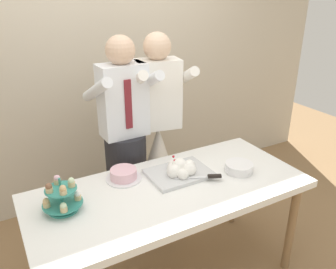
% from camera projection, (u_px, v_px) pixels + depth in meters
% --- Properties ---
extents(rear_wall, '(5.20, 0.10, 2.90)m').
position_uv_depth(rear_wall, '(94.00, 49.00, 3.04)').
color(rear_wall, beige).
rests_on(rear_wall, ground_plane).
extents(dessert_table, '(1.80, 0.80, 0.78)m').
position_uv_depth(dessert_table, '(170.00, 197.00, 2.24)').
color(dessert_table, white).
rests_on(dessert_table, ground_plane).
extents(cupcake_stand, '(0.23, 0.23, 0.21)m').
position_uv_depth(cupcake_stand, '(62.00, 198.00, 1.95)').
color(cupcake_stand, teal).
rests_on(cupcake_stand, dessert_table).
extents(main_cake_tray, '(0.42, 0.37, 0.13)m').
position_uv_depth(main_cake_tray, '(180.00, 170.00, 2.33)').
color(main_cake_tray, silver).
rests_on(main_cake_tray, dessert_table).
extents(plate_stack, '(0.20, 0.20, 0.07)m').
position_uv_depth(plate_stack, '(239.00, 167.00, 2.38)').
color(plate_stack, white).
rests_on(plate_stack, dessert_table).
extents(round_cake, '(0.24, 0.24, 0.07)m').
position_uv_depth(round_cake, '(124.00, 175.00, 2.29)').
color(round_cake, white).
rests_on(round_cake, dessert_table).
extents(person_groom, '(0.47, 0.49, 1.66)m').
position_uv_depth(person_groom, '(126.00, 155.00, 2.70)').
color(person_groom, '#232328').
rests_on(person_groom, ground_plane).
extents(person_bride, '(0.57, 0.56, 1.66)m').
position_uv_depth(person_bride, '(159.00, 163.00, 2.91)').
color(person_bride, white).
rests_on(person_bride, ground_plane).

